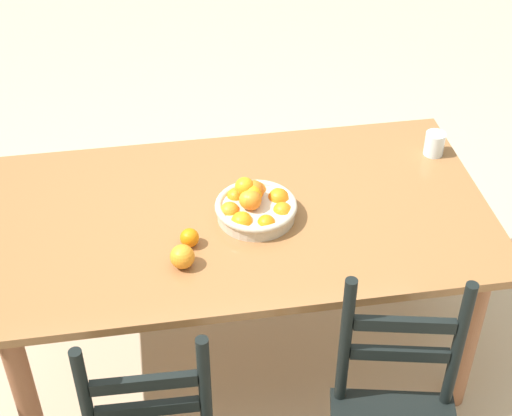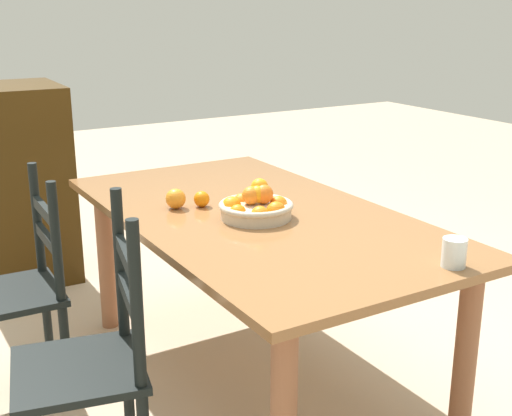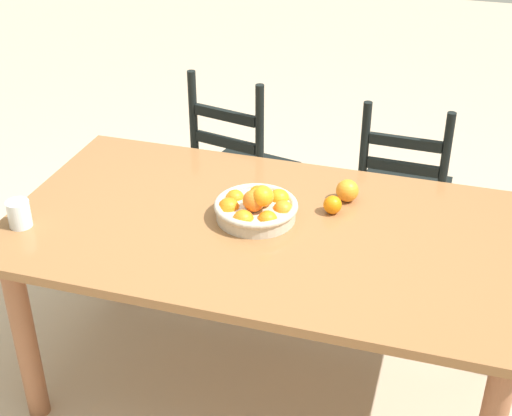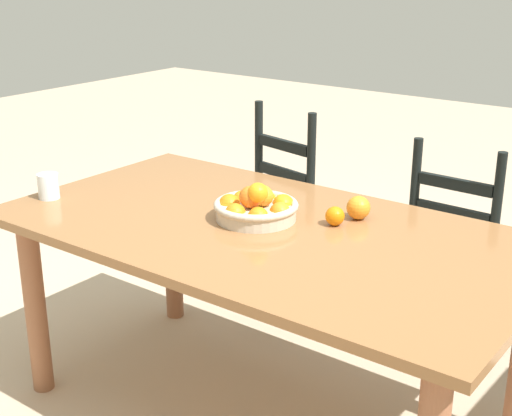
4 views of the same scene
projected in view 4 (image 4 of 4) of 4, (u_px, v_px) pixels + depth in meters
ground_plane at (263, 414)px, 2.60m from camera, size 12.00×12.00×0.00m
dining_table at (264, 254)px, 2.39m from camera, size 1.77×0.96×0.72m
chair_near_window at (303, 215)px, 3.24m from camera, size 0.45×0.45×0.96m
chair_by_cabinet at (461, 254)px, 2.89m from camera, size 0.39×0.39×0.90m
fruit_bowl at (256, 207)px, 2.40m from camera, size 0.28×0.28×0.14m
orange_loose_0 at (358, 208)px, 2.41m from camera, size 0.08×0.08×0.08m
orange_loose_1 at (335, 216)px, 2.35m from camera, size 0.06×0.06×0.06m
drinking_glass at (48, 186)px, 2.61m from camera, size 0.08×0.08×0.09m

